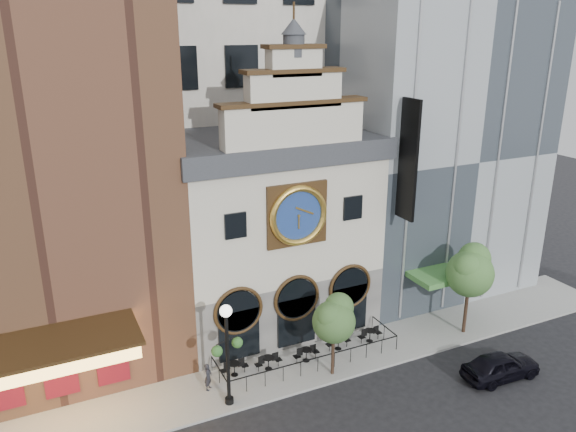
% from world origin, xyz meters
% --- Properties ---
extents(ground, '(120.00, 120.00, 0.00)m').
position_xyz_m(ground, '(0.00, 0.00, 0.00)').
color(ground, black).
rests_on(ground, ground).
extents(sidewalk, '(44.00, 5.00, 0.15)m').
position_xyz_m(sidewalk, '(0.00, 2.50, 0.07)').
color(sidewalk, gray).
rests_on(sidewalk, ground).
extents(clock_building, '(12.60, 8.78, 18.65)m').
position_xyz_m(clock_building, '(0.00, 7.82, 6.69)').
color(clock_building, '#605E5B').
rests_on(clock_building, ground).
extents(theater_building, '(14.00, 15.60, 25.00)m').
position_xyz_m(theater_building, '(-13.00, 9.96, 12.60)').
color(theater_building, brown).
rests_on(theater_building, ground).
extents(retail_building, '(14.00, 14.40, 20.00)m').
position_xyz_m(retail_building, '(12.99, 9.99, 10.14)').
color(retail_building, gray).
rests_on(retail_building, ground).
extents(office_tower, '(20.00, 16.00, 40.00)m').
position_xyz_m(office_tower, '(0.00, 20.00, 20.00)').
color(office_tower, '#B8B5A6').
rests_on(office_tower, ground).
extents(cafe_railing, '(10.60, 2.60, 0.90)m').
position_xyz_m(cafe_railing, '(0.00, 2.50, 0.60)').
color(cafe_railing, black).
rests_on(cafe_railing, sidewalk).
extents(bistro_0, '(1.58, 0.68, 0.90)m').
position_xyz_m(bistro_0, '(-4.32, 2.85, 0.61)').
color(bistro_0, black).
rests_on(bistro_0, sidewalk).
extents(bistro_1, '(1.58, 0.68, 0.90)m').
position_xyz_m(bistro_1, '(-2.39, 2.58, 0.61)').
color(bistro_1, black).
rests_on(bistro_1, sidewalk).
extents(bistro_2, '(1.58, 0.68, 0.90)m').
position_xyz_m(bistro_2, '(-0.10, 2.40, 0.61)').
color(bistro_2, black).
rests_on(bistro_2, sidewalk).
extents(bistro_3, '(1.58, 0.68, 0.90)m').
position_xyz_m(bistro_3, '(2.18, 2.71, 0.61)').
color(bistro_3, black).
rests_on(bistro_3, sidewalk).
extents(bistro_4, '(1.58, 0.68, 0.90)m').
position_xyz_m(bistro_4, '(4.36, 2.64, 0.61)').
color(bistro_4, black).
rests_on(bistro_4, sidewalk).
extents(car_right, '(4.57, 2.04, 1.53)m').
position_xyz_m(car_right, '(8.90, -3.40, 0.76)').
color(car_right, black).
rests_on(car_right, ground).
extents(pedestrian, '(0.63, 0.66, 1.52)m').
position_xyz_m(pedestrian, '(-5.99, 2.25, 0.91)').
color(pedestrian, black).
rests_on(pedestrian, sidewalk).
extents(lamppost, '(1.74, 0.89, 5.56)m').
position_xyz_m(lamppost, '(-5.39, 0.68, 3.59)').
color(lamppost, black).
rests_on(lamppost, sidewalk).
extents(tree_left, '(2.43, 2.34, 4.67)m').
position_xyz_m(tree_left, '(0.68, 0.71, 3.58)').
color(tree_left, '#382619').
rests_on(tree_left, sidewalk).
extents(tree_right, '(2.99, 2.88, 5.77)m').
position_xyz_m(tree_right, '(10.40, 1.13, 4.38)').
color(tree_right, '#382619').
rests_on(tree_right, sidewalk).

